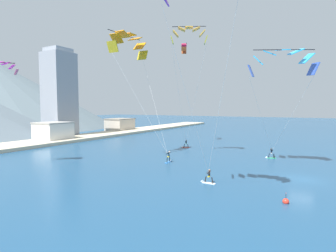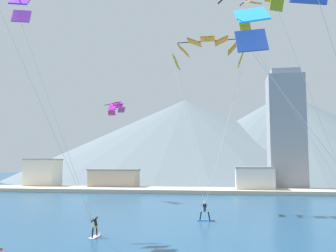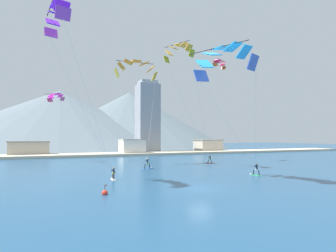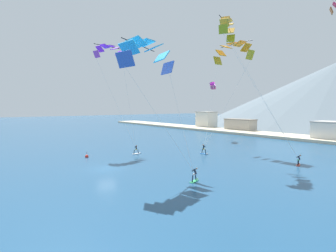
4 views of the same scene
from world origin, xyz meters
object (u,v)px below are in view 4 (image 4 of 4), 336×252
object	(u,v)px
kitesurfer_far_left	(137,151)
race_marker_buoy	(87,156)
kitesurfer_near_lead	(195,177)
parafoil_kite_near_trail	(233,50)
kitesurfer_mid_center	(299,162)
parafoil_kite_near_lead	(146,53)
kitesurfer_near_trail	(205,151)
parafoil_kite_distant_low_drift	(213,85)
parafoil_kite_far_left	(110,51)
parafoil_kite_mid_center	(228,27)

from	to	relation	value
kitesurfer_far_left	race_marker_buoy	size ratio (longest dim) A/B	1.71
kitesurfer_near_lead	parafoil_kite_near_trail	world-z (taller)	parafoil_kite_near_trail
kitesurfer_mid_center	parafoil_kite_near_lead	world-z (taller)	parafoil_kite_near_lead
kitesurfer_near_trail	parafoil_kite_near_lead	size ratio (longest dim) A/B	0.12
kitesurfer_near_lead	race_marker_buoy	world-z (taller)	kitesurfer_near_lead
kitesurfer_near_trail	kitesurfer_mid_center	distance (m)	14.92
kitesurfer_near_lead	kitesurfer_near_trail	size ratio (longest dim) A/B	0.97
kitesurfer_mid_center	race_marker_buoy	size ratio (longest dim) A/B	1.74
kitesurfer_mid_center	race_marker_buoy	bearing A→B (deg)	-138.24
kitesurfer_mid_center	parafoil_kite_near_lead	distance (m)	26.00
parafoil_kite_near_lead	parafoil_kite_distant_low_drift	distance (m)	38.12
kitesurfer_near_trail	parafoil_kite_far_left	xyz separation A→B (m)	(-14.21, -10.78, 18.05)
kitesurfer_far_left	race_marker_buoy	world-z (taller)	kitesurfer_far_left
parafoil_kite_near_lead	parafoil_kite_far_left	bearing A→B (deg)	167.24
kitesurfer_mid_center	parafoil_kite_far_left	distance (m)	37.01
kitesurfer_near_lead	parafoil_kite_near_lead	xyz separation A→B (m)	(-6.49, -2.12, 14.38)
race_marker_buoy	kitesurfer_near_trail	bearing A→B (deg)	60.27
parafoil_kite_mid_center	parafoil_kite_distant_low_drift	world-z (taller)	parafoil_kite_mid_center
parafoil_kite_distant_low_drift	race_marker_buoy	distance (m)	38.10
parafoil_kite_far_left	parafoil_kite_distant_low_drift	xyz separation A→B (m)	(-0.43, 28.69, -4.74)
kitesurfer_near_trail	parafoil_kite_distant_low_drift	bearing A→B (deg)	129.26
kitesurfer_mid_center	parafoil_kite_mid_center	size ratio (longest dim) A/B	0.09
kitesurfer_mid_center	parafoil_kite_far_left	bearing A→B (deg)	-152.16
kitesurfer_near_lead	parafoil_kite_far_left	distance (m)	31.14
kitesurfer_near_lead	kitesurfer_near_trail	bearing A→B (deg)	130.50
parafoil_kite_far_left	kitesurfer_near_lead	bearing A→B (deg)	-4.82
kitesurfer_near_lead	parafoil_kite_near_lead	distance (m)	15.92
parafoil_kite_near_trail	parafoil_kite_far_left	world-z (taller)	parafoil_kite_near_trail
kitesurfer_far_left	parafoil_kite_distant_low_drift	world-z (taller)	parafoil_kite_distant_low_drift
kitesurfer_mid_center	kitesurfer_far_left	bearing A→B (deg)	-148.56
parafoil_kite_near_trail	race_marker_buoy	distance (m)	32.50
parafoil_kite_distant_low_drift	parafoil_kite_near_lead	bearing A→B (deg)	-59.80
kitesurfer_far_left	parafoil_kite_far_left	size ratio (longest dim) A/B	0.09
kitesurfer_mid_center	kitesurfer_near_lead	bearing A→B (deg)	-100.77
kitesurfer_far_left	parafoil_kite_mid_center	distance (m)	25.07
kitesurfer_mid_center	parafoil_kite_near_trail	world-z (taller)	parafoil_kite_near_trail
parafoil_kite_mid_center	race_marker_buoy	size ratio (longest dim) A/B	19.79
parafoil_kite_near_trail	parafoil_kite_far_left	bearing A→B (deg)	-127.75
kitesurfer_near_lead	parafoil_kite_near_trail	size ratio (longest dim) A/B	0.09
parafoil_kite_distant_low_drift	parafoil_kite_near_trail	bearing A→B (deg)	-35.81
parafoil_kite_near_lead	parafoil_kite_far_left	size ratio (longest dim) A/B	0.82
kitesurfer_near_trail	parafoil_kite_far_left	world-z (taller)	parafoil_kite_far_left
kitesurfer_near_trail	kitesurfer_mid_center	bearing A→B (deg)	16.64
kitesurfer_near_trail	kitesurfer_mid_center	size ratio (longest dim) A/B	1.03
parafoil_kite_near_lead	race_marker_buoy	bearing A→B (deg)	-170.97
kitesurfer_near_lead	parafoil_kite_far_left	bearing A→B (deg)	175.18
kitesurfer_near_lead	kitesurfer_far_left	world-z (taller)	kitesurfer_near_lead
race_marker_buoy	kitesurfer_mid_center	bearing A→B (deg)	41.76
parafoil_kite_mid_center	race_marker_buoy	xyz separation A→B (m)	(-15.17, -16.59, -20.12)
parafoil_kite_near_trail	parafoil_kite_mid_center	distance (m)	9.88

